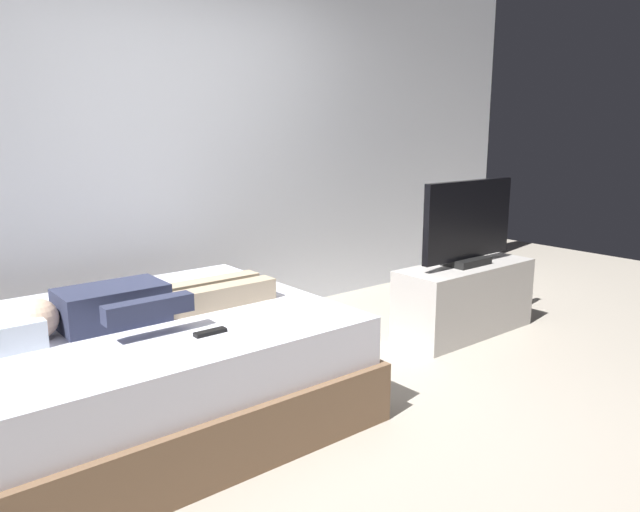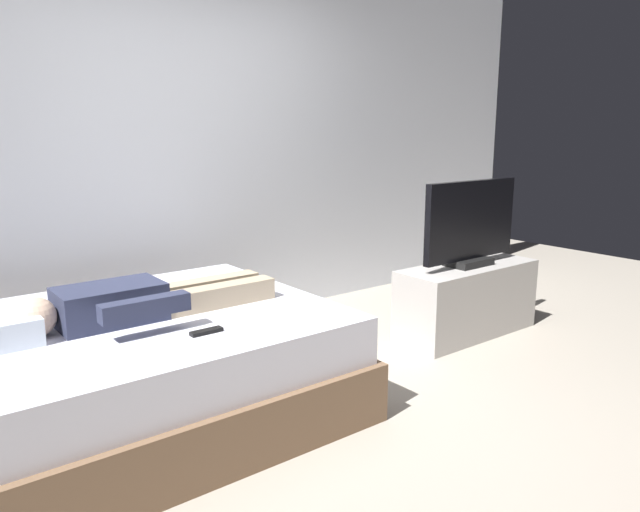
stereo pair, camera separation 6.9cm
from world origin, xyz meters
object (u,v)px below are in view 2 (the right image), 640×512
object	(u,v)px
person	(138,302)
tv_stand	(467,300)
remote	(206,332)
tv	(471,225)
bed	(134,370)

from	to	relation	value
person	tv_stand	xyz separation A→B (m)	(2.31, -0.15, -0.37)
remote	tv	size ratio (longest dim) A/B	0.17
tv_stand	tv	xyz separation A→B (m)	(0.00, -0.00, 0.53)
person	bed	bearing A→B (deg)	128.76
remote	tv	world-z (taller)	tv
bed	person	distance (m)	0.36
tv	bed	bearing A→B (deg)	175.45
remote	tv	xyz separation A→B (m)	(2.16, 0.25, 0.24)
person	tv_stand	bearing A→B (deg)	-3.72
tv_stand	tv	size ratio (longest dim) A/B	1.25
remote	bed	bearing A→B (deg)	112.22
bed	tv	distance (m)	2.41
bed	remote	xyz separation A→B (m)	(0.18, -0.44, 0.29)
person	tv_stand	size ratio (longest dim) A/B	1.15
bed	remote	bearing A→B (deg)	-67.78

